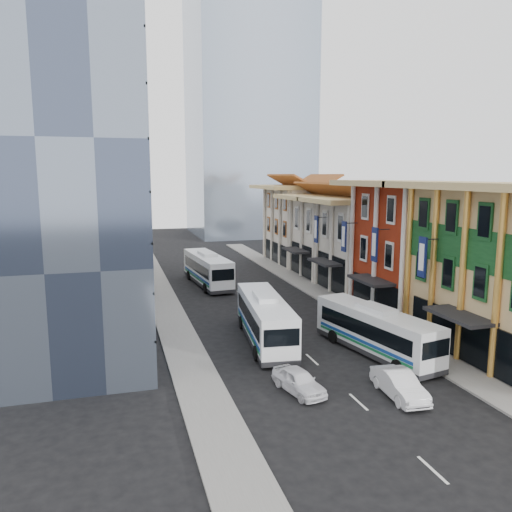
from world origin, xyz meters
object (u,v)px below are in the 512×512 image
object	(u,v)px
bus_left_near	(265,318)
sedan_left	(299,381)
office_tower	(59,149)
sedan_right	(399,384)
bus_right	(376,330)
bus_left_far	(208,268)

from	to	relation	value
bus_left_near	sedan_left	bearing A→B (deg)	-88.24
office_tower	sedan_right	size ratio (longest dim) A/B	6.45
office_tower	bus_left_near	world-z (taller)	office_tower
bus_right	sedan_right	distance (m)	7.30
bus_left_far	bus_right	xyz separation A→B (m)	(7.48, -26.48, -0.17)
bus_left_near	bus_left_far	size ratio (longest dim) A/B	0.97
bus_right	sedan_right	bearing A→B (deg)	-119.53
bus_left_near	bus_left_far	bearing A→B (deg)	97.79
office_tower	bus_right	xyz separation A→B (m)	(21.88, -11.18, -13.18)
bus_right	sedan_left	distance (m)	9.06
bus_left_far	sedan_left	xyz separation A→B (m)	(-0.24, -31.10, -1.28)
office_tower	bus_left_far	distance (m)	24.71
bus_left_near	bus_right	xyz separation A→B (m)	(6.96, -4.83, -0.11)
office_tower	bus_left_near	bearing A→B (deg)	-23.05
sedan_left	bus_left_near	bearing A→B (deg)	72.33
bus_left_near	bus_right	world-z (taller)	bus_left_near
bus_left_near	sedan_right	xyz separation A→B (m)	(4.69, -11.69, -1.16)
bus_left_far	sedan_right	xyz separation A→B (m)	(5.22, -33.35, -1.22)
bus_left_near	bus_left_far	distance (m)	21.66
bus_left_near	sedan_left	size ratio (longest dim) A/B	2.87
office_tower	bus_left_far	size ratio (longest dim) A/B	2.42
bus_right	sedan_right	xyz separation A→B (m)	(-2.26, -6.86, -1.05)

